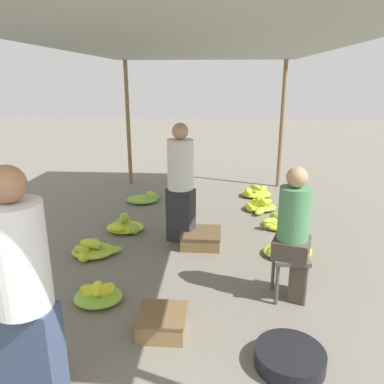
{
  "coord_description": "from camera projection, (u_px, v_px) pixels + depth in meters",
  "views": [
    {
      "loc": [
        0.29,
        -1.34,
        2.14
      ],
      "look_at": [
        0.0,
        2.83,
        0.87
      ],
      "focal_mm": 35.0,
      "sensor_mm": 36.0,
      "label": 1
    }
  ],
  "objects": [
    {
      "name": "basin_black",
      "position": [
        290.0,
        358.0,
        2.89
      ],
      "size": [
        0.55,
        0.55,
        0.14
      ],
      "color": "black",
      "rests_on": "ground"
    },
    {
      "name": "banana_pile_right_1",
      "position": [
        256.0,
        193.0,
        7.08
      ],
      "size": [
        0.56,
        0.54,
        0.25
      ],
      "color": "#BACF2B",
      "rests_on": "ground"
    },
    {
      "name": "shopper_walking_mid",
      "position": [
        181.0,
        182.0,
        4.91
      ],
      "size": [
        0.45,
        0.45,
        1.61
      ],
      "color": "#2D2D33",
      "rests_on": "ground"
    },
    {
      "name": "banana_pile_right_3",
      "position": [
        278.0,
        223.0,
        5.54
      ],
      "size": [
        0.49,
        0.39,
        0.22
      ],
      "color": "#99C131",
      "rests_on": "ground"
    },
    {
      "name": "banana_pile_left_3",
      "position": [
        93.0,
        249.0,
        4.72
      ],
      "size": [
        0.65,
        0.55,
        0.22
      ],
      "color": "#73B237",
      "rests_on": "ground"
    },
    {
      "name": "canopy_tarp",
      "position": [
        195.0,
        45.0,
        4.31
      ],
      "size": [
        3.49,
        6.34,
        0.04
      ],
      "primitive_type": "cube",
      "color": "#9EA399",
      "rests_on": "canopy_post_front_left"
    },
    {
      "name": "canopy_post_back_right",
      "position": [
        282.0,
        126.0,
        7.41
      ],
      "size": [
        0.08,
        0.08,
        2.5
      ],
      "primitive_type": "cylinder",
      "color": "olive",
      "rests_on": "ground"
    },
    {
      "name": "banana_pile_left_1",
      "position": [
        144.0,
        199.0,
        6.76
      ],
      "size": [
        0.59,
        0.57,
        0.15
      ],
      "color": "#9FC430",
      "rests_on": "ground"
    },
    {
      "name": "vendor_seated",
      "position": [
        295.0,
        232.0,
        3.62
      ],
      "size": [
        0.43,
        0.43,
        1.37
      ],
      "color": "#4C4238",
      "rests_on": "ground"
    },
    {
      "name": "banana_pile_right_2",
      "position": [
        259.0,
        206.0,
        6.32
      ],
      "size": [
        0.55,
        0.64,
        0.24
      ],
      "color": "yellow",
      "rests_on": "ground"
    },
    {
      "name": "banana_pile_left_2",
      "position": [
        98.0,
        294.0,
        3.74
      ],
      "size": [
        0.49,
        0.43,
        0.19
      ],
      "color": "yellow",
      "rests_on": "ground"
    },
    {
      "name": "crate_near",
      "position": [
        162.0,
        322.0,
        3.28
      ],
      "size": [
        0.42,
        0.42,
        0.19
      ],
      "color": "olive",
      "rests_on": "ground"
    },
    {
      "name": "stool",
      "position": [
        290.0,
        264.0,
        3.72
      ],
      "size": [
        0.34,
        0.34,
        0.47
      ],
      "color": "#4C4C4C",
      "rests_on": "ground"
    },
    {
      "name": "banana_pile_right_0",
      "position": [
        287.0,
        250.0,
        4.71
      ],
      "size": [
        0.65,
        0.65,
        0.21
      ],
      "color": "yellow",
      "rests_on": "ground"
    },
    {
      "name": "canopy_post_back_left",
      "position": [
        128.0,
        124.0,
        7.61
      ],
      "size": [
        0.08,
        0.08,
        2.5
      ],
      "primitive_type": "cylinder",
      "color": "olive",
      "rests_on": "ground"
    },
    {
      "name": "vendor_foreground",
      "position": [
        23.0,
        294.0,
        2.3
      ],
      "size": [
        0.39,
        0.39,
        1.68
      ],
      "color": "#384766",
      "rests_on": "ground"
    },
    {
      "name": "crate_mid",
      "position": [
        201.0,
        238.0,
        5.0
      ],
      "size": [
        0.52,
        0.52,
        0.19
      ],
      "color": "brown",
      "rests_on": "ground"
    },
    {
      "name": "banana_pile_left_0",
      "position": [
        125.0,
        226.0,
        5.48
      ],
      "size": [
        0.55,
        0.6,
        0.24
      ],
      "color": "yellow",
      "rests_on": "ground"
    }
  ]
}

